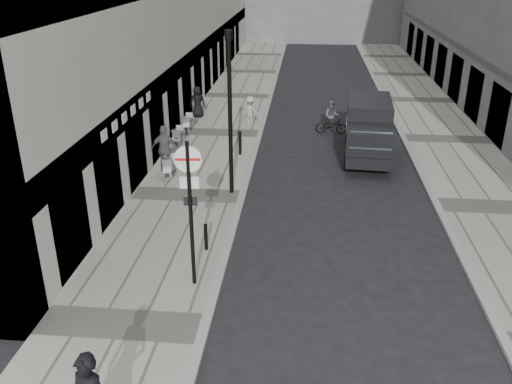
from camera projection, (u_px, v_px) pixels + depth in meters
sidewalk at (220, 133)px, 26.98m from camera, size 4.00×60.00×0.12m
far_sidewalk at (446, 140)px, 26.04m from camera, size 4.00×60.00×0.12m
sign_post at (190, 196)px, 13.59m from camera, size 0.69×0.12×4.02m
lamppost at (230, 107)px, 18.88m from camera, size 0.26×0.26×5.86m
bollard_near at (206, 238)px, 16.13m from camera, size 0.11×0.11×0.80m
bollard_far at (240, 144)px, 23.79m from camera, size 0.13×0.13×1.00m
panel_van at (369, 127)px, 23.62m from camera, size 2.23×5.22×2.40m
cyclist at (331, 121)px, 26.91m from camera, size 1.56×0.60×1.66m
pedestrian_a at (165, 150)px, 21.59m from camera, size 1.17×0.50×1.98m
pedestrian_b at (250, 111)px, 27.71m from camera, size 1.13×0.90×1.52m
pedestrian_c at (197, 102)px, 29.12m from camera, size 0.96×0.80×1.68m
cafe_table_near at (178, 136)px, 24.99m from camera, size 0.65×1.46×0.83m
cafe_table_mid at (170, 166)px, 21.46m from camera, size 0.65×1.46×0.83m
cafe_table_far at (188, 123)px, 26.98m from camera, size 0.65×1.47×0.84m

